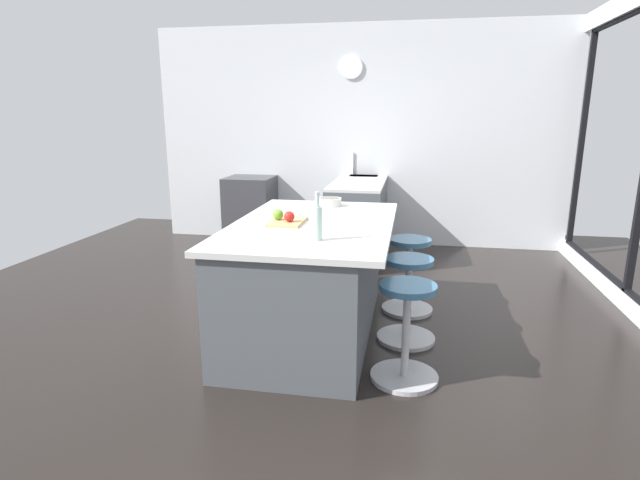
{
  "coord_description": "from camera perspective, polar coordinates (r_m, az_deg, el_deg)",
  "views": [
    {
      "loc": [
        3.75,
        0.73,
        1.68
      ],
      "look_at": [
        0.15,
        0.06,
        0.75
      ],
      "focal_mm": 28.21,
      "sensor_mm": 36.0,
      "label": 1
    }
  ],
  "objects": [
    {
      "name": "apple_red",
      "position": [
        3.68,
        -3.5,
        2.68
      ],
      "size": [
        0.08,
        0.08,
        0.08
      ],
      "primitive_type": "sphere",
      "color": "red",
      "rests_on": "cutting_board"
    },
    {
      "name": "stool_middle",
      "position": [
        3.85,
        9.88,
        -6.93
      ],
      "size": [
        0.44,
        0.44,
        0.65
      ],
      "color": "#B7B7BC",
      "rests_on": "ground_plane"
    },
    {
      "name": "stool_near_camera",
      "position": [
        3.3,
        9.72,
        -10.61
      ],
      "size": [
        0.44,
        0.44,
        0.65
      ],
      "color": "#B7B7BC",
      "rests_on": "ground_plane"
    },
    {
      "name": "cutting_board",
      "position": [
        3.74,
        -3.71,
        2.09
      ],
      "size": [
        0.36,
        0.24,
        0.02
      ],
      "primitive_type": "cube",
      "color": "tan",
      "rests_on": "kitchen_island"
    },
    {
      "name": "water_bottle",
      "position": [
        3.19,
        -0.31,
        2.1
      ],
      "size": [
        0.06,
        0.06,
        0.31
      ],
      "color": "silver",
      "rests_on": "kitchen_island"
    },
    {
      "name": "fruit_bowl",
      "position": [
        4.43,
        1.05,
        4.39
      ],
      "size": [
        0.21,
        0.21,
        0.07
      ],
      "color": "silver",
      "rests_on": "kitchen_island"
    },
    {
      "name": "apple_green",
      "position": [
        3.75,
        -4.78,
        2.9
      ],
      "size": [
        0.08,
        0.08,
        0.08
      ],
      "primitive_type": "sphere",
      "color": "#609E2D",
      "rests_on": "cutting_board"
    },
    {
      "name": "ground_plane",
      "position": [
        4.17,
        -0.51,
        -9.57
      ],
      "size": [
        7.42,
        7.42,
        0.0
      ],
      "primitive_type": "plane",
      "color": "black"
    },
    {
      "name": "sink_cabinet",
      "position": [
        6.4,
        4.74,
        3.13
      ],
      "size": [
        2.23,
        0.6,
        1.19
      ],
      "color": "#4C5156",
      "rests_on": "ground_plane"
    },
    {
      "name": "kitchen_island",
      "position": [
        3.88,
        -1.42,
        -4.33
      ],
      "size": [
        1.89,
        1.17,
        0.89
      ],
      "color": "#4C5156",
      "rests_on": "ground_plane"
    },
    {
      "name": "stool_by_window",
      "position": [
        4.41,
        9.99,
        -4.18
      ],
      "size": [
        0.44,
        0.44,
        0.65
      ],
      "color": "#B7B7BC",
      "rests_on": "ground_plane"
    },
    {
      "name": "oven_range",
      "position": [
        6.7,
        -7.84,
        3.36
      ],
      "size": [
        0.6,
        0.61,
        0.88
      ],
      "color": "#38383D",
      "rests_on": "ground_plane"
    },
    {
      "name": "interior_partition_left",
      "position": [
        6.64,
        4.23,
        11.57
      ],
      "size": [
        0.15,
        5.27,
        2.76
      ],
      "color": "silver",
      "rests_on": "ground_plane"
    }
  ]
}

